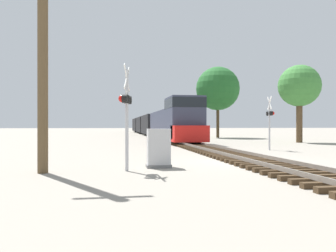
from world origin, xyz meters
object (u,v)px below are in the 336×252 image
object	(u,v)px
relay_cabinet	(159,148)
utility_pole	(43,44)
tree_far_right	(299,86)
crossing_signal_far	(270,117)
crossing_signal_near	(126,105)
freight_train	(151,125)
tree_mid_background	(218,89)

from	to	relation	value
relay_cabinet	utility_pole	distance (m)	5.67
tree_far_right	relay_cabinet	bearing A→B (deg)	-134.21
utility_pole	crossing_signal_far	bearing A→B (deg)	34.04
crossing_signal_far	tree_far_right	bearing A→B (deg)	-30.27
utility_pole	tree_far_right	bearing A→B (deg)	40.65
utility_pole	crossing_signal_near	bearing A→B (deg)	0.35
crossing_signal_far	relay_cabinet	distance (m)	11.67
freight_train	tree_mid_background	xyz separation A→B (m)	(7.86, -12.12, 4.91)
crossing_signal_near	relay_cabinet	distance (m)	2.27
tree_far_right	tree_mid_background	size ratio (longest dim) A/B	0.78
freight_train	tree_far_right	distance (m)	28.58
freight_train	tree_mid_background	size ratio (longest dim) A/B	6.43
crossing_signal_near	tree_far_right	world-z (taller)	tree_far_right
freight_train	relay_cabinet	size ratio (longest dim) A/B	40.80
utility_pole	tree_far_right	distance (m)	26.67
utility_pole	tree_mid_background	world-z (taller)	tree_mid_background
tree_far_right	tree_mid_background	bearing A→B (deg)	105.43
freight_train	relay_cabinet	world-z (taller)	freight_train
crossing_signal_far	utility_pole	xyz separation A→B (m)	(-12.77, -8.63, 2.25)
crossing_signal_near	tree_far_right	distance (m)	24.72
crossing_signal_near	crossing_signal_far	size ratio (longest dim) A/B	1.06
crossing_signal_far	tree_mid_background	size ratio (longest dim) A/B	0.37
crossing_signal_near	utility_pole	bearing A→B (deg)	-75.92
relay_cabinet	utility_pole	xyz separation A→B (m)	(-4.18, -0.88, 3.73)
freight_train	utility_pole	bearing A→B (deg)	-101.23
tree_mid_background	crossing_signal_near	bearing A→B (deg)	-113.59
utility_pole	freight_train	bearing A→B (deg)	78.77
crossing_signal_near	utility_pole	world-z (taller)	utility_pole
crossing_signal_far	crossing_signal_near	bearing A→B (deg)	141.21
tree_mid_background	tree_far_right	bearing A→B (deg)	-74.57
crossing_signal_far	tree_far_right	xyz separation A→B (m)	(7.45, 8.74, 3.23)
freight_train	crossing_signal_far	xyz separation A→B (m)	(4.19, -34.58, 0.44)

